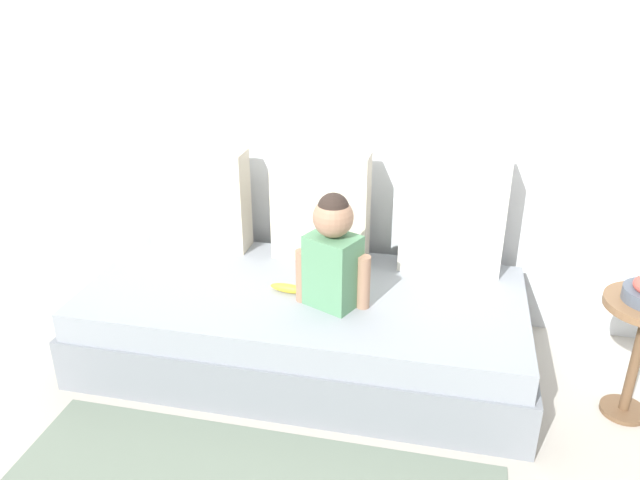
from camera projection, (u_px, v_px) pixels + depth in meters
name	position (u px, v px, depth m)	size (l,w,h in m)	color
ground_plane	(305.00, 359.00, 2.94)	(12.00, 12.00, 0.00)	#B2ADA3
back_wall	(331.00, 58.00, 2.92)	(5.19, 0.10, 2.58)	silver
couch	(304.00, 326.00, 2.87)	(1.99, 0.90, 0.37)	gray
throw_pillow_left	(200.00, 198.00, 3.12)	(0.49, 0.16, 0.50)	beige
throw_pillow_center	(321.00, 206.00, 2.99)	(0.46, 0.16, 0.53)	beige
throw_pillow_right	(453.00, 213.00, 2.86)	(0.46, 0.16, 0.56)	silver
toddler	(333.00, 251.00, 2.58)	(0.32, 0.23, 0.50)	#568E66
banana	(288.00, 288.00, 2.76)	(0.17, 0.04, 0.04)	yellow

